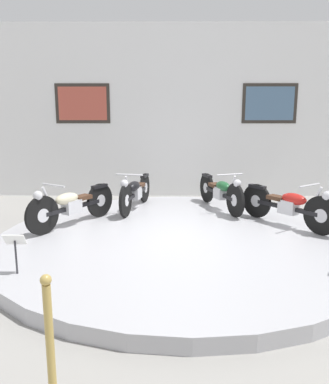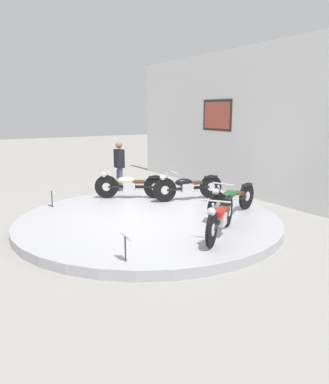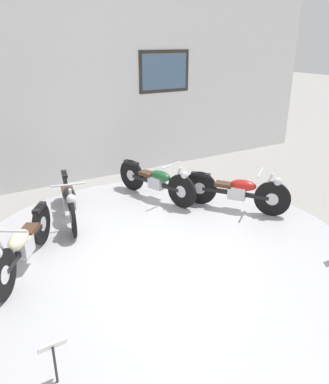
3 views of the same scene
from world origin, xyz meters
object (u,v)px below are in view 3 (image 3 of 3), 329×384
motorcycle_black (69,198)px  info_placard_front_left (53,352)px  motorcycle_cream (23,244)px  motorcycle_green (157,180)px  motorcycle_red (237,190)px

motorcycle_black → info_placard_front_left: motorcycle_black is taller
motorcycle_cream → motorcycle_green: (2.79, 1.21, 0.00)m
motorcycle_green → motorcycle_red: (1.02, -1.21, -0.00)m
motorcycle_cream → motorcycle_black: size_ratio=0.87×
motorcycle_cream → motorcycle_black: same height
motorcycle_black → info_placard_front_left: (-1.18, -3.30, -0.02)m
motorcycle_black → info_placard_front_left: size_ratio=3.83×
info_placard_front_left → motorcycle_black: bearing=70.3°
info_placard_front_left → motorcycle_red: bearing=27.8°
motorcycle_cream → motorcycle_red: size_ratio=1.04×
motorcycle_red → info_placard_front_left: 4.48m
motorcycle_cream → info_placard_front_left: motorcycle_cream is taller
motorcycle_green → motorcycle_cream: bearing=-156.5°
motorcycle_black → motorcycle_green: bearing=0.0°
info_placard_front_left → motorcycle_green: bearing=48.2°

